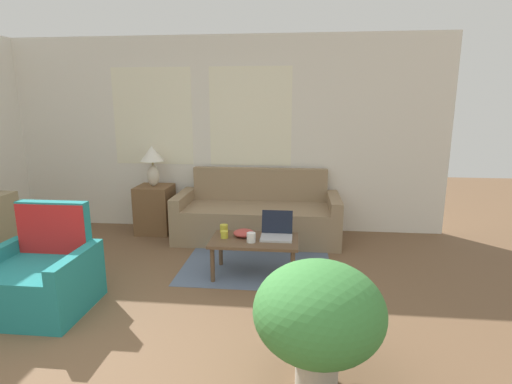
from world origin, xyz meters
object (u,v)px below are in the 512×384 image
Objects in this scene: couch at (258,218)px; potted_plant at (319,313)px; laptop at (277,232)px; coffee_table at (254,243)px; table_lamp at (152,160)px; cup_white at (224,229)px; snack_bowl at (244,233)px; cup_yellow at (251,237)px; cup_navy at (224,234)px; armchair at (41,279)px.

couch is 2.85m from potted_plant.
couch reaches higher than laptop.
coffee_table is at bearing -85.92° from couch.
couch is at bearing 103.11° from potted_plant.
coffee_table is (1.49, -1.26, -0.66)m from table_lamp.
cup_white is 0.24m from snack_bowl.
cup_yellow is (-0.24, -0.18, -0.01)m from laptop.
couch is 6.51× the size of laptop.
couch reaches higher than cup_navy.
cup_yellow is (1.72, 0.76, 0.17)m from armchair.
cup_yellow is at bearing -42.60° from table_lamp.
couch is 2.37× the size of armchair.
couch reaches higher than coffee_table.
couch is 1.09m from snack_bowl.
potted_plant is (0.34, -1.69, 0.05)m from laptop.
laptop reaches higher than snack_bowl.
cup_yellow is 1.08× the size of cup_white.
cup_white is (-0.56, 0.08, -0.01)m from laptop.
table_lamp is 2.06m from coffee_table.
laptop is at bearing 101.45° from potted_plant.
cup_white reaches higher than cup_navy.
cup_white is (1.40, 1.02, 0.17)m from armchair.
armchair is 4.03× the size of snack_bowl.
snack_bowl is at bearing 21.21° from cup_navy.
couch is at bearing 50.51° from armchair.
armchair reaches higher than laptop.
table_lamp is 5.64× the size of cup_yellow.
cup_white is 0.41× the size of snack_bowl.
cup_navy is 0.35× the size of snack_bowl.
coffee_table is at bearing -25.84° from cup_white.
cup_navy is at bearing -171.25° from laptop.
coffee_table is at bearing -40.14° from table_lamp.
cup_white is (-0.34, 0.17, 0.09)m from coffee_table.
cup_navy is 0.20m from snack_bowl.
cup_navy is at bearing 30.87° from armchair.
cup_white is (1.15, -1.09, -0.57)m from table_lamp.
cup_yellow reaches higher than snack_bowl.
potted_plant is (0.64, -2.77, 0.22)m from couch.
potted_plant is (0.90, -1.77, 0.06)m from cup_white.
laptop is (0.30, -1.08, 0.17)m from couch.
laptop is 0.53m from cup_navy.
potted_plant is at bearing -67.99° from snack_bowl.
potted_plant reaches higher than cup_navy.
table_lamp is 1.90m from snack_bowl.
couch is 2.58× the size of potted_plant.
coffee_table is 2.77× the size of laptop.
table_lamp reaches higher than snack_bowl.
cup_yellow reaches higher than cup_navy.
cup_white is (-0.04, 0.16, 0.01)m from cup_navy.
table_lamp is 1.69m from cup_white.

